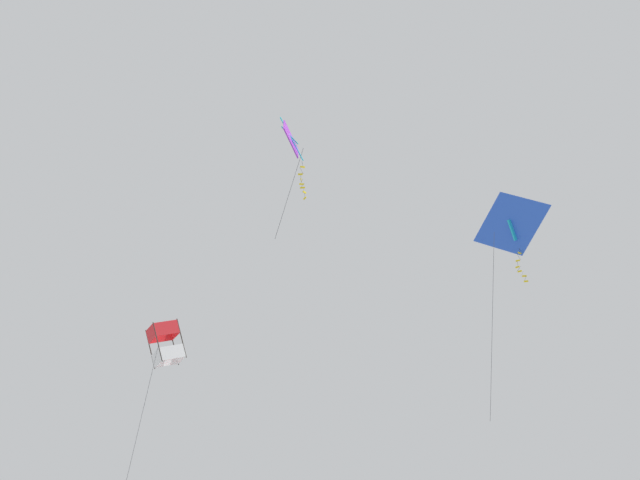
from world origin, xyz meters
TOP-DOWN VIEW (x-y plane):
  - kite_box_near_right at (6.44, 7.22)m, footprint 2.88×2.29m
  - kite_diamond_near_left at (-3.45, 6.25)m, footprint 1.69×1.18m
  - kite_delta_upper_right at (-3.91, -3.05)m, footprint 3.24×2.07m

SIDE VIEW (x-z plane):
  - kite_box_near_right at x=6.44m, z-range 25.90..35.75m
  - kite_delta_upper_right at x=-3.91m, z-range 29.95..38.28m
  - kite_diamond_near_left at x=-3.45m, z-range 33.28..38.20m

